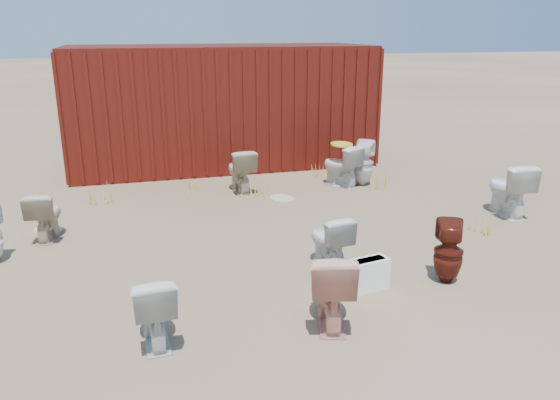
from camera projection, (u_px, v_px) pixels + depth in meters
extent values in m
plane|color=brown|center=(293.00, 255.00, 6.87)|extent=(100.00, 100.00, 0.00)
cube|color=#500D0D|center=(221.00, 105.00, 11.28)|extent=(6.00, 2.40, 2.40)
imported|color=silver|center=(154.00, 308.00, 4.88)|extent=(0.42, 0.69, 0.69)
imported|color=#E69884|center=(331.00, 286.00, 5.19)|extent=(0.63, 0.85, 0.78)
imported|color=silver|center=(329.00, 240.00, 6.47)|extent=(0.46, 0.69, 0.66)
imported|color=#52170E|center=(449.00, 252.00, 6.06)|extent=(0.44, 0.44, 0.72)
imported|color=white|center=(509.00, 189.00, 8.24)|extent=(0.53, 0.84, 0.82)
imported|color=#C9B493|center=(45.00, 215.00, 7.31)|extent=(0.47, 0.71, 0.68)
imported|color=#C3B48E|center=(240.00, 170.00, 9.44)|extent=(0.49, 0.78, 0.76)
imported|color=white|center=(341.00, 166.00, 9.77)|extent=(0.70, 0.85, 0.75)
imported|color=white|center=(363.00, 163.00, 9.83)|extent=(0.52, 0.52, 0.81)
ellipsoid|color=yellow|center=(342.00, 144.00, 9.66)|extent=(0.38, 0.48, 0.02)
cube|color=white|center=(366.00, 275.00, 5.93)|extent=(0.53, 0.29, 0.35)
ellipsoid|color=#C0B38B|center=(282.00, 199.00, 9.11)|extent=(0.48, 0.57, 0.02)
ellipsoid|color=beige|center=(48.00, 230.00, 7.69)|extent=(0.50, 0.57, 0.02)
cone|color=#A7A542|center=(100.00, 193.00, 8.91)|extent=(0.36, 0.36, 0.31)
cone|color=#A7A542|center=(256.00, 188.00, 9.26)|extent=(0.32, 0.32, 0.26)
cone|color=#A7A542|center=(378.00, 179.00, 9.65)|extent=(0.36, 0.36, 0.35)
cone|color=#A7A542|center=(197.00, 184.00, 9.53)|extent=(0.30, 0.30, 0.25)
cone|color=#A7A542|center=(319.00, 170.00, 10.44)|extent=(0.34, 0.34, 0.27)
cone|color=#A7A542|center=(479.00, 225.00, 7.57)|extent=(0.28, 0.28, 0.24)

